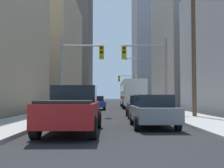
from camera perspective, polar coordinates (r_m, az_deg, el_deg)
The scene contains 16 objects.
sidewalk_left at distance 52.28m, azimuth -5.64°, elevation -4.11°, with size 3.14×160.00×0.15m, color #9E9E99.
sidewalk_right at distance 52.31m, azimuth 5.40°, elevation -4.11°, with size 3.14×160.00×0.15m, color #9E9E99.
city_bus at distance 35.86m, azimuth 3.77°, elevation -1.83°, with size 2.67×11.52×3.40m.
pickup_truck_red at distance 11.38m, azimuth -8.39°, elevation -5.09°, with size 2.20×5.43×1.90m.
sedan_grey at distance 13.23m, azimuth 8.02°, elevation -5.45°, with size 1.95×4.26×1.52m.
sedan_black at distance 19.38m, azimuth 5.64°, elevation -4.56°, with size 1.95×4.25×1.52m.
sedan_blue at distance 31.06m, azimuth -3.44°, elevation -3.84°, with size 1.95×4.24×1.52m.
traffic_signal_near_left at distance 21.81m, azimuth -6.84°, elevation 4.22°, with size 3.38×0.44×6.00m.
traffic_signal_near_right at distance 21.84m, azimuth 6.84°, elevation 4.23°, with size 3.54×0.44×6.00m.
traffic_signal_far_right at distance 52.94m, azimuth 2.85°, elevation 0.16°, with size 3.13×0.44×6.00m.
utility_pole_right at distance 19.82m, azimuth 16.00°, elevation 9.72°, with size 2.20×0.28×10.70m.
street_lamp_right at distance 42.64m, azimuth 4.95°, elevation 1.58°, with size 2.54×0.32×7.50m.
building_left_mid_office at distance 55.27m, azimuth -17.93°, elevation 6.41°, with size 19.38×24.81×20.00m, color tan.
building_left_far_tower at distance 97.77m, azimuth -9.09°, elevation 10.93°, with size 14.99×20.11×48.61m, color #66564C.
building_right_mid_block at distance 50.00m, azimuth 18.47°, elevation 7.97°, with size 15.72×20.74×21.02m, color gray.
building_right_far_highrise at distance 96.44m, azimuth 10.87°, elevation 14.24°, with size 21.75×21.83×58.68m, color #93939E.
Camera 1 is at (-0.14, -2.03, 1.43)m, focal length 44.87 mm.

